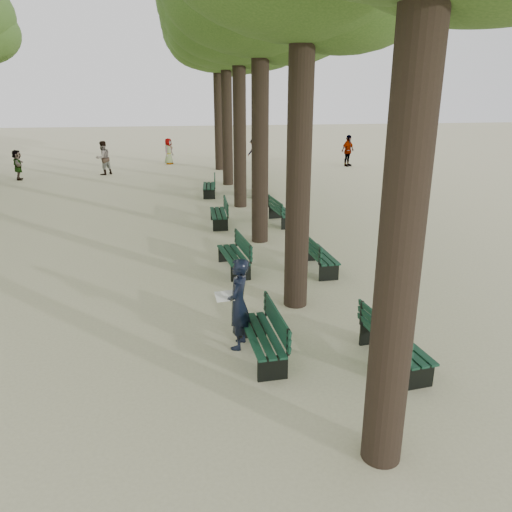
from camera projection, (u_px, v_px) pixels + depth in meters
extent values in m
plane|color=beige|center=(248.00, 383.00, 8.31)|extent=(120.00, 120.00, 0.00)
cylinder|color=#33261C|center=(407.00, 176.00, 5.46)|extent=(0.52, 0.52, 7.50)
cylinder|color=#33261C|center=(300.00, 135.00, 10.14)|extent=(0.52, 0.52, 7.50)
cylinder|color=#33261C|center=(260.00, 120.00, 14.82)|extent=(0.52, 0.52, 7.50)
cylinder|color=#33261C|center=(239.00, 112.00, 19.50)|extent=(0.52, 0.52, 7.50)
ellipsoid|color=#33571E|center=(238.00, 0.00, 18.23)|extent=(6.00, 6.00, 4.50)
cylinder|color=#33261C|center=(227.00, 108.00, 24.18)|extent=(0.52, 0.52, 7.50)
ellipsoid|color=#33571E|center=(225.00, 18.00, 22.92)|extent=(6.00, 6.00, 4.50)
cylinder|color=#33261C|center=(218.00, 104.00, 28.86)|extent=(0.52, 0.52, 7.50)
ellipsoid|color=#33571E|center=(217.00, 30.00, 27.60)|extent=(6.00, 6.00, 4.50)
cube|color=black|center=(261.00, 346.00, 9.04)|extent=(0.63, 1.83, 0.45)
cube|color=black|center=(261.00, 335.00, 8.96)|extent=(0.65, 1.83, 0.04)
cube|color=black|center=(276.00, 320.00, 8.93)|extent=(0.15, 1.80, 0.40)
cube|color=black|center=(233.00, 263.00, 13.34)|extent=(0.73, 1.85, 0.45)
cube|color=black|center=(233.00, 255.00, 13.27)|extent=(0.75, 1.85, 0.04)
cube|color=black|center=(243.00, 244.00, 13.25)|extent=(0.25, 1.79, 0.40)
cube|color=black|center=(218.00, 219.00, 17.77)|extent=(0.55, 1.81, 0.45)
cube|color=black|center=(218.00, 213.00, 17.70)|extent=(0.57, 1.81, 0.04)
cube|color=black|center=(226.00, 205.00, 17.65)|extent=(0.07, 1.80, 0.40)
cube|color=black|center=(209.00, 191.00, 22.67)|extent=(0.65, 1.83, 0.45)
cube|color=black|center=(209.00, 186.00, 22.60)|extent=(0.67, 1.83, 0.04)
cube|color=black|center=(215.00, 180.00, 22.54)|extent=(0.17, 1.80, 0.40)
cube|color=black|center=(395.00, 353.00, 8.80)|extent=(0.74, 1.85, 0.45)
cube|color=black|center=(396.00, 341.00, 8.73)|extent=(0.76, 1.85, 0.04)
cube|color=black|center=(383.00, 330.00, 8.57)|extent=(0.26, 1.79, 0.40)
cube|color=black|center=(319.00, 262.00, 13.38)|extent=(0.62, 1.83, 0.45)
cube|color=black|center=(320.00, 254.00, 13.31)|extent=(0.64, 1.83, 0.04)
cube|color=black|center=(310.00, 245.00, 13.16)|extent=(0.15, 1.80, 0.40)
cube|color=black|center=(282.00, 217.00, 17.99)|extent=(0.70, 1.84, 0.45)
cube|color=black|center=(282.00, 211.00, 17.92)|extent=(0.72, 1.84, 0.04)
cube|color=black|center=(275.00, 204.00, 17.77)|extent=(0.22, 1.79, 0.40)
cube|color=black|center=(259.00, 190.00, 22.81)|extent=(0.75, 1.85, 0.45)
cube|color=black|center=(259.00, 185.00, 22.74)|extent=(0.77, 1.85, 0.04)
cube|color=black|center=(253.00, 179.00, 22.65)|extent=(0.27, 1.79, 0.40)
imported|color=black|center=(238.00, 304.00, 9.21)|extent=(0.57, 0.78, 1.75)
cube|color=white|center=(225.00, 296.00, 9.12)|extent=(0.37, 0.29, 0.12)
imported|color=#262628|center=(348.00, 151.00, 30.98)|extent=(1.14, 0.95, 1.92)
imported|color=#262628|center=(18.00, 165.00, 26.41)|extent=(0.61, 1.50, 1.58)
imported|color=#262628|center=(169.00, 151.00, 31.93)|extent=(0.66, 0.85, 1.63)
imported|color=#262628|center=(103.00, 158.00, 27.93)|extent=(0.91, 0.90, 1.87)
imported|color=#262628|center=(254.00, 151.00, 32.31)|extent=(0.98, 0.86, 1.55)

